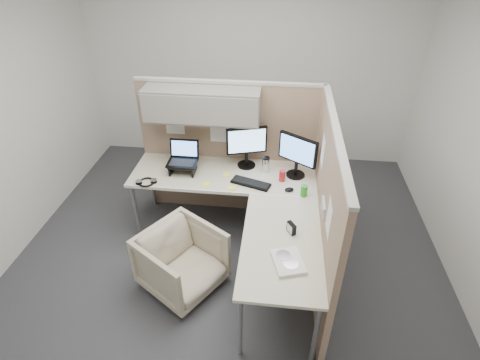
# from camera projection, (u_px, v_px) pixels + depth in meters

# --- Properties ---
(ground) EXTENTS (4.50, 4.50, 0.00)m
(ground) POSITION_uv_depth(u_px,v_px,m) (228.00, 258.00, 3.99)
(ground) COLOR #333337
(ground) RESTS_ON ground
(partition_back) EXTENTS (2.00, 0.36, 1.63)m
(partition_back) POSITION_uv_depth(u_px,v_px,m) (217.00, 130.00, 4.08)
(partition_back) COLOR #967962
(partition_back) RESTS_ON ground
(partition_right) EXTENTS (0.07, 2.03, 1.63)m
(partition_right) POSITION_uv_depth(u_px,v_px,m) (323.00, 208.00, 3.39)
(partition_right) COLOR #967962
(partition_right) RESTS_ON ground
(desk) EXTENTS (2.00, 1.98, 0.73)m
(desk) POSITION_uv_depth(u_px,v_px,m) (241.00, 201.00, 3.70)
(desk) COLOR beige
(desk) RESTS_ON ground
(office_chair) EXTENTS (0.89, 0.90, 0.69)m
(office_chair) POSITION_uv_depth(u_px,v_px,m) (182.00, 259.00, 3.52)
(office_chair) COLOR beige
(office_chair) RESTS_ON ground
(monitor_left) EXTENTS (0.43, 0.20, 0.47)m
(monitor_left) POSITION_uv_depth(u_px,v_px,m) (247.00, 144.00, 4.01)
(monitor_left) COLOR black
(monitor_left) RESTS_ON desk
(monitor_right) EXTENTS (0.39, 0.27, 0.47)m
(monitor_right) POSITION_uv_depth(u_px,v_px,m) (297.00, 153.00, 3.85)
(monitor_right) COLOR black
(monitor_right) RESTS_ON desk
(laptop_station) EXTENTS (0.31, 0.27, 0.33)m
(laptop_station) POSITION_uv_depth(u_px,v_px,m) (183.00, 161.00, 4.01)
(laptop_station) COLOR black
(laptop_station) RESTS_ON desk
(keyboard) EXTENTS (0.43, 0.26, 0.02)m
(keyboard) POSITION_uv_depth(u_px,v_px,m) (251.00, 183.00, 3.86)
(keyboard) COLOR black
(keyboard) RESTS_ON desk
(mouse) EXTENTS (0.11, 0.09, 0.03)m
(mouse) POSITION_uv_depth(u_px,v_px,m) (289.00, 190.00, 3.75)
(mouse) COLOR black
(mouse) RESTS_ON desk
(travel_mug) EXTENTS (0.08, 0.08, 0.17)m
(travel_mug) POSITION_uv_depth(u_px,v_px,m) (266.00, 165.00, 4.02)
(travel_mug) COLOR silver
(travel_mug) RESTS_ON desk
(soda_can_green) EXTENTS (0.07, 0.07, 0.12)m
(soda_can_green) POSITION_uv_depth(u_px,v_px,m) (304.00, 191.00, 3.66)
(soda_can_green) COLOR #268C1E
(soda_can_green) RESTS_ON desk
(soda_can_silver) EXTENTS (0.07, 0.07, 0.12)m
(soda_can_silver) POSITION_uv_depth(u_px,v_px,m) (282.00, 176.00, 3.89)
(soda_can_silver) COLOR #B21E1E
(soda_can_silver) RESTS_ON desk
(sticky_note_b) EXTENTS (0.09, 0.09, 0.01)m
(sticky_note_b) POSITION_uv_depth(u_px,v_px,m) (232.00, 188.00, 3.80)
(sticky_note_b) COLOR #FAF542
(sticky_note_b) RESTS_ON desk
(sticky_note_a) EXTENTS (0.10, 0.10, 0.01)m
(sticky_note_a) POSITION_uv_depth(u_px,v_px,m) (206.00, 184.00, 3.86)
(sticky_note_a) COLOR #FAF542
(sticky_note_a) RESTS_ON desk
(sticky_note_c) EXTENTS (0.10, 0.10, 0.01)m
(sticky_note_c) POSITION_uv_depth(u_px,v_px,m) (192.00, 169.00, 4.10)
(sticky_note_c) COLOR #FAF542
(sticky_note_c) RESTS_ON desk
(sticky_note_d) EXTENTS (0.09, 0.09, 0.01)m
(sticky_note_d) POSITION_uv_depth(u_px,v_px,m) (227.00, 175.00, 4.00)
(sticky_note_d) COLOR #FAF542
(sticky_note_d) RESTS_ON desk
(headphones) EXTENTS (0.21, 0.21, 0.03)m
(headphones) POSITION_uv_depth(u_px,v_px,m) (146.00, 182.00, 3.87)
(headphones) COLOR black
(headphones) RESTS_ON desk
(paper_stack) EXTENTS (0.30, 0.34, 0.03)m
(paper_stack) POSITION_uv_depth(u_px,v_px,m) (288.00, 262.00, 2.94)
(paper_stack) COLOR white
(paper_stack) RESTS_ON desk
(desk_clock) EXTENTS (0.08, 0.10, 0.10)m
(desk_clock) POSITION_uv_depth(u_px,v_px,m) (291.00, 228.00, 3.22)
(desk_clock) COLOR black
(desk_clock) RESTS_ON desk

